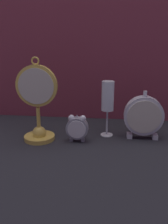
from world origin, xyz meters
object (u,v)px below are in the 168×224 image
Objects in this scene: alarm_clock_twin_bell at (77,127)px; mantel_clock_silver at (144,116)px; pocket_watch_on_stand at (38,108)px; champagne_flute at (108,99)px.

mantel_clock_silver is at bearing 13.18° from alarm_clock_twin_bell.
pocket_watch_on_stand reaches higher than alarm_clock_twin_bell.
alarm_clock_twin_bell is 0.47× the size of champagne_flute.
champagne_flute is (0.11, 0.07, 0.09)m from alarm_clock_twin_bell.
alarm_clock_twin_bell is 0.25m from mantel_clock_silver.
mantel_clock_silver reaches higher than alarm_clock_twin_bell.
alarm_clock_twin_bell is (0.15, -0.00, -0.07)m from pocket_watch_on_stand.
alarm_clock_twin_bell is at bearing -166.82° from mantel_clock_silver.
pocket_watch_on_stand is 0.27m from champagne_flute.
pocket_watch_on_stand is 1.43× the size of champagne_flute.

